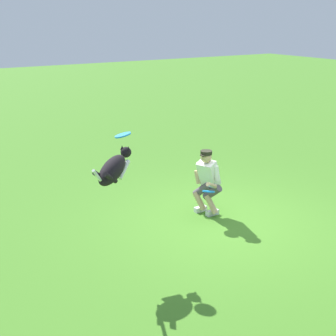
{
  "coord_description": "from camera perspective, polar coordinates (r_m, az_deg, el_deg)",
  "views": [
    {
      "loc": [
        4.94,
        5.99,
        3.67
      ],
      "look_at": [
        1.1,
        -0.21,
        1.22
      ],
      "focal_mm": 48.27,
      "sensor_mm": 36.0,
      "label": 1
    }
  ],
  "objects": [
    {
      "name": "frisbee_flying",
      "position": [
        6.96,
        -5.72,
        4.17
      ],
      "size": [
        0.31,
        0.31,
        0.11
      ],
      "primitive_type": "cylinder",
      "rotation": [
        -0.2,
        -0.16,
        3.41
      ],
      "color": "#2F98ED"
    },
    {
      "name": "frisbee_held",
      "position": [
        8.37,
        5.16,
        -2.97
      ],
      "size": [
        0.24,
        0.24,
        0.12
      ],
      "primitive_type": "cylinder",
      "rotation": [
        -0.21,
        -0.2,
        1.59
      ],
      "color": "#1B89E1",
      "rests_on": "person"
    },
    {
      "name": "ground_plane",
      "position": [
        8.58,
        7.06,
        -6.9
      ],
      "size": [
        60.0,
        60.0,
        0.0
      ],
      "primitive_type": "plane",
      "color": "#468227"
    },
    {
      "name": "dog",
      "position": [
        6.78,
        -6.88,
        -0.08
      ],
      "size": [
        0.93,
        0.69,
        0.52
      ],
      "rotation": [
        0.0,
        0.0,
        3.75
      ],
      "color": "black"
    },
    {
      "name": "person",
      "position": [
        8.7,
        4.99,
        -1.5
      ],
      "size": [
        0.53,
        0.68,
        1.29
      ],
      "rotation": [
        0.0,
        0.0,
        0.33
      ],
      "color": "silver",
      "rests_on": "ground_plane"
    }
  ]
}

